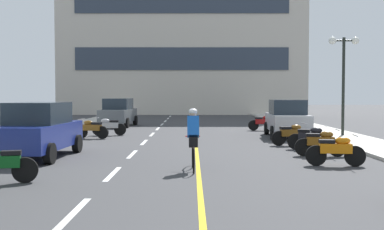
% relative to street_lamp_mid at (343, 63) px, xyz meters
% --- Properties ---
extents(ground_plane, '(140.00, 140.00, 0.00)m').
position_rel_street_lamp_mid_xyz_m(ground_plane, '(-7.35, 0.72, -3.61)').
color(ground_plane, '#38383A').
extents(curb_left, '(2.40, 72.00, 0.12)m').
position_rel_street_lamp_mid_xyz_m(curb_left, '(-14.55, 3.72, -3.55)').
color(curb_left, '#B7B2A8').
rests_on(curb_left, ground).
extents(curb_right, '(2.40, 72.00, 0.12)m').
position_rel_street_lamp_mid_xyz_m(curb_right, '(-0.15, 3.72, -3.55)').
color(curb_right, '#B7B2A8').
rests_on(curb_right, ground).
extents(lane_dash_1, '(0.14, 2.20, 0.01)m').
position_rel_street_lamp_mid_xyz_m(lane_dash_1, '(-9.35, -14.28, -3.60)').
color(lane_dash_1, silver).
rests_on(lane_dash_1, ground).
extents(lane_dash_2, '(0.14, 2.20, 0.01)m').
position_rel_street_lamp_mid_xyz_m(lane_dash_2, '(-9.35, -10.28, -3.60)').
color(lane_dash_2, silver).
rests_on(lane_dash_2, ground).
extents(lane_dash_3, '(0.14, 2.20, 0.01)m').
position_rel_street_lamp_mid_xyz_m(lane_dash_3, '(-9.35, -6.28, -3.60)').
color(lane_dash_3, silver).
rests_on(lane_dash_3, ground).
extents(lane_dash_4, '(0.14, 2.20, 0.01)m').
position_rel_street_lamp_mid_xyz_m(lane_dash_4, '(-9.35, -2.28, -3.60)').
color(lane_dash_4, silver).
rests_on(lane_dash_4, ground).
extents(lane_dash_5, '(0.14, 2.20, 0.01)m').
position_rel_street_lamp_mid_xyz_m(lane_dash_5, '(-9.35, 1.72, -3.60)').
color(lane_dash_5, silver).
rests_on(lane_dash_5, ground).
extents(lane_dash_6, '(0.14, 2.20, 0.01)m').
position_rel_street_lamp_mid_xyz_m(lane_dash_6, '(-9.35, 5.72, -3.60)').
color(lane_dash_6, silver).
rests_on(lane_dash_6, ground).
extents(lane_dash_7, '(0.14, 2.20, 0.01)m').
position_rel_street_lamp_mid_xyz_m(lane_dash_7, '(-9.35, 9.72, -3.60)').
color(lane_dash_7, silver).
rests_on(lane_dash_7, ground).
extents(lane_dash_8, '(0.14, 2.20, 0.01)m').
position_rel_street_lamp_mid_xyz_m(lane_dash_8, '(-9.35, 13.72, -3.60)').
color(lane_dash_8, silver).
rests_on(lane_dash_8, ground).
extents(lane_dash_9, '(0.14, 2.20, 0.01)m').
position_rel_street_lamp_mid_xyz_m(lane_dash_9, '(-9.35, 17.72, -3.60)').
color(lane_dash_9, silver).
rests_on(lane_dash_9, ground).
extents(lane_dash_10, '(0.14, 2.20, 0.01)m').
position_rel_street_lamp_mid_xyz_m(lane_dash_10, '(-9.35, 21.72, -3.60)').
color(lane_dash_10, silver).
rests_on(lane_dash_10, ground).
extents(lane_dash_11, '(0.14, 2.20, 0.01)m').
position_rel_street_lamp_mid_xyz_m(lane_dash_11, '(-9.35, 25.72, -3.60)').
color(lane_dash_11, silver).
rests_on(lane_dash_11, ground).
extents(centre_line_yellow, '(0.12, 66.00, 0.01)m').
position_rel_street_lamp_mid_xyz_m(centre_line_yellow, '(-7.10, 3.72, -3.60)').
color(centre_line_yellow, gold).
rests_on(centre_line_yellow, ground).
extents(office_building, '(25.62, 6.53, 18.93)m').
position_rel_street_lamp_mid_xyz_m(office_building, '(-8.30, 27.92, 5.86)').
color(office_building, beige).
rests_on(office_building, ground).
extents(street_lamp_mid, '(1.46, 0.36, 4.71)m').
position_rel_street_lamp_mid_xyz_m(street_lamp_mid, '(0.00, 0.00, 0.00)').
color(street_lamp_mid, black).
rests_on(street_lamp_mid, curb_right).
extents(parked_car_near, '(2.07, 4.27, 1.82)m').
position_rel_street_lamp_mid_xyz_m(parked_car_near, '(-12.30, -7.14, -2.69)').
color(parked_car_near, black).
rests_on(parked_car_near, ground).
extents(parked_car_mid, '(2.11, 4.29, 1.82)m').
position_rel_street_lamp_mid_xyz_m(parked_car_mid, '(-2.62, 0.29, -2.69)').
color(parked_car_mid, black).
rests_on(parked_car_mid, ground).
extents(parked_car_far, '(2.14, 4.30, 1.82)m').
position_rel_street_lamp_mid_xyz_m(parked_car_far, '(-12.07, 7.86, -2.69)').
color(parked_car_far, black).
rests_on(parked_car_far, ground).
extents(motorcycle_3, '(1.70, 0.60, 0.92)m').
position_rel_street_lamp_mid_xyz_m(motorcycle_3, '(-3.10, -8.97, -3.13)').
color(motorcycle_3, black).
rests_on(motorcycle_3, ground).
extents(motorcycle_4, '(1.70, 0.60, 0.92)m').
position_rel_street_lamp_mid_xyz_m(motorcycle_4, '(-2.95, -6.84, -3.13)').
color(motorcycle_4, black).
rests_on(motorcycle_4, ground).
extents(motorcycle_5, '(1.66, 0.73, 0.92)m').
position_rel_street_lamp_mid_xyz_m(motorcycle_5, '(-2.82, -5.03, -3.13)').
color(motorcycle_5, black).
rests_on(motorcycle_5, ground).
extents(motorcycle_6, '(1.69, 0.63, 0.92)m').
position_rel_street_lamp_mid_xyz_m(motorcycle_6, '(-3.21, -3.48, -3.13)').
color(motorcycle_6, black).
rests_on(motorcycle_6, ground).
extents(motorcycle_7, '(1.65, 0.75, 0.92)m').
position_rel_street_lamp_mid_xyz_m(motorcycle_7, '(-12.01, -0.50, -3.13)').
color(motorcycle_7, black).
rests_on(motorcycle_7, ground).
extents(motorcycle_8, '(1.70, 0.60, 0.92)m').
position_rel_street_lamp_mid_xyz_m(motorcycle_8, '(-11.48, 1.13, -3.13)').
color(motorcycle_8, black).
rests_on(motorcycle_8, ground).
extents(motorcycle_9, '(1.70, 0.60, 0.92)m').
position_rel_street_lamp_mid_xyz_m(motorcycle_9, '(-3.17, 4.35, -3.13)').
color(motorcycle_9, black).
rests_on(motorcycle_9, ground).
extents(cyclist_rider, '(0.42, 1.77, 1.71)m').
position_rel_street_lamp_mid_xyz_m(cyclist_rider, '(-7.24, -9.61, -2.72)').
color(cyclist_rider, black).
rests_on(cyclist_rider, ground).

